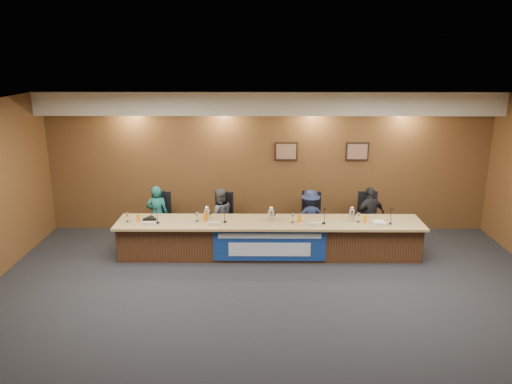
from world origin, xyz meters
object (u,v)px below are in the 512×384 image
at_px(panelist_b, 220,216).
at_px(carafe_left, 207,214).
at_px(dais_body, 269,239).
at_px(panelist_d, 370,215).
at_px(panelist_a, 157,215).
at_px(office_chair_a, 159,220).
at_px(office_chair_d, 368,221).
at_px(carafe_right, 352,215).
at_px(panelist_c, 310,217).
at_px(carafe_mid, 271,215).
at_px(speakerphone, 150,218).
at_px(office_chair_c, 309,220).
at_px(office_chair_b, 220,220).
at_px(banner, 270,245).

height_order(panelist_b, carafe_left, panelist_b).
height_order(dais_body, panelist_d, panelist_d).
bearing_deg(panelist_a, office_chair_a, -92.15).
relative_size(panelist_a, office_chair_d, 2.66).
bearing_deg(dais_body, carafe_right, -2.10).
xyz_separation_m(panelist_c, carafe_mid, (-0.85, -0.71, 0.27)).
xyz_separation_m(carafe_right, speakerphone, (-4.04, 0.10, -0.10)).
bearing_deg(speakerphone, office_chair_d, 9.36).
relative_size(panelist_b, office_chair_a, 2.55).
bearing_deg(office_chair_c, office_chair_a, -165.94).
relative_size(dais_body, panelist_b, 4.91).
relative_size(panelist_d, carafe_mid, 5.47).
distance_m(office_chair_a, carafe_right, 4.14).
relative_size(carafe_right, speakerphone, 0.81).
relative_size(office_chair_a, carafe_left, 2.15).
height_order(office_chair_b, office_chair_c, same).
xyz_separation_m(panelist_a, carafe_left, (1.14, -0.64, 0.22)).
xyz_separation_m(dais_body, panelist_b, (-1.06, 0.69, 0.26)).
relative_size(office_chair_c, carafe_right, 1.86).
height_order(banner, office_chair_c, banner).
relative_size(panelist_d, office_chair_a, 2.64).
bearing_deg(panelist_d, office_chair_c, -27.95).
relative_size(office_chair_a, office_chair_c, 1.00).
relative_size(office_chair_d, speakerphone, 1.50).
xyz_separation_m(office_chair_a, office_chair_b, (1.34, 0.00, 0.00)).
height_order(office_chair_c, carafe_left, carafe_left).
bearing_deg(panelist_c, panelist_b, -10.96).
height_order(panelist_b, office_chair_b, panelist_b).
xyz_separation_m(banner, carafe_right, (1.64, 0.36, 0.50)).
distance_m(panelist_b, panelist_c, 1.94).
relative_size(panelist_b, speakerphone, 3.82).
bearing_deg(carafe_mid, carafe_right, -1.50).
xyz_separation_m(banner, office_chair_a, (-2.39, 1.20, 0.10)).
height_order(dais_body, speakerphone, speakerphone).
height_order(panelist_d, office_chair_a, panelist_d).
xyz_separation_m(panelist_b, office_chair_b, (0.00, 0.10, -0.13)).
relative_size(office_chair_a, speakerphone, 1.50).
bearing_deg(dais_body, office_chair_c, 41.54).
xyz_separation_m(office_chair_b, office_chair_c, (1.94, 0.00, 0.00)).
distance_m(carafe_mid, carafe_right, 1.60).
distance_m(panelist_d, office_chair_c, 1.29).
relative_size(banner, carafe_right, 8.53).
bearing_deg(office_chair_d, panelist_c, -173.78).
bearing_deg(carafe_right, office_chair_d, 57.88).
distance_m(panelist_d, carafe_right, 0.95).
bearing_deg(carafe_mid, panelist_d, 18.33).
bearing_deg(office_chair_b, office_chair_a, -157.98).
relative_size(panelist_c, carafe_right, 4.61).
bearing_deg(office_chair_d, panelist_a, -177.00).
bearing_deg(office_chair_a, panelist_b, 6.28).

